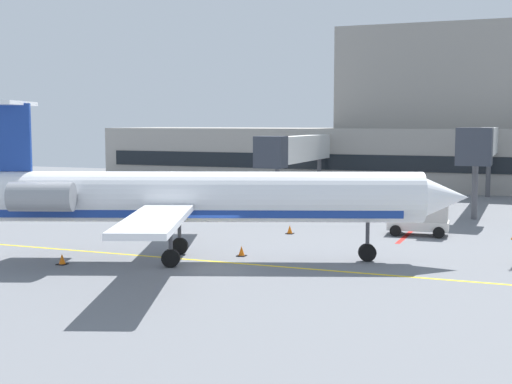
% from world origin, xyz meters
% --- Properties ---
extents(ground, '(120.00, 120.00, 0.11)m').
position_xyz_m(ground, '(0.00, 0.00, -0.05)').
color(ground, slate).
extents(terminal_building, '(76.67, 13.93, 17.40)m').
position_xyz_m(terminal_building, '(7.19, 47.32, 6.08)').
color(terminal_building, gray).
rests_on(terminal_building, ground).
extents(jet_bridge_west, '(2.40, 16.89, 5.87)m').
position_xyz_m(jet_bridge_west, '(-5.78, 30.84, 4.49)').
color(jet_bridge_west, silver).
rests_on(jet_bridge_west, ground).
extents(jet_bridge_east, '(2.40, 20.53, 6.66)m').
position_xyz_m(jet_bridge_east, '(10.72, 28.99, 5.27)').
color(jet_bridge_east, silver).
rests_on(jet_bridge_east, ground).
extents(regional_jet, '(26.97, 20.16, 8.10)m').
position_xyz_m(regional_jet, '(-1.68, 0.79, 3.25)').
color(regional_jet, white).
rests_on(regional_jet, ground).
extents(baggage_tug, '(3.84, 2.34, 2.08)m').
position_xyz_m(baggage_tug, '(8.44, 13.38, 0.95)').
color(baggage_tug, silver).
rests_on(baggage_tug, ground).
extents(pushback_tractor, '(2.97, 3.36, 1.83)m').
position_xyz_m(pushback_tractor, '(-19.97, 20.68, 0.85)').
color(pushback_tractor, '#19389E').
rests_on(pushback_tractor, ground).
extents(fuel_tank, '(6.49, 2.59, 2.52)m').
position_xyz_m(fuel_tank, '(-14.25, 26.20, 1.41)').
color(fuel_tank, white).
rests_on(fuel_tank, ground).
extents(safety_cone_alpha, '(0.47, 0.47, 0.55)m').
position_xyz_m(safety_cone_alpha, '(-7.05, -2.40, 0.25)').
color(safety_cone_alpha, orange).
rests_on(safety_cone_alpha, ground).
extents(safety_cone_bravo, '(0.47, 0.47, 0.55)m').
position_xyz_m(safety_cone_bravo, '(0.39, 10.89, 0.25)').
color(safety_cone_bravo, orange).
rests_on(safety_cone_bravo, ground).
extents(safety_cone_charlie, '(0.47, 0.47, 0.55)m').
position_xyz_m(safety_cone_charlie, '(0.40, 2.91, 0.25)').
color(safety_cone_charlie, orange).
rests_on(safety_cone_charlie, ground).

